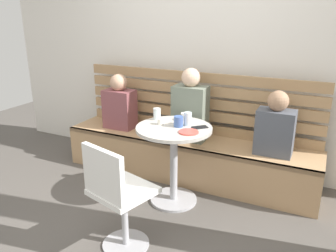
{
  "coord_description": "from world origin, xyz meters",
  "views": [
    {
      "loc": [
        1.28,
        -1.89,
        1.71
      ],
      "look_at": [
        0.05,
        0.66,
        0.75
      ],
      "focal_mm": 36.32,
      "sensor_mm": 36.0,
      "label": 1
    }
  ],
  "objects": [
    {
      "name": "cup_espresso_small",
      "position": [
        -0.05,
        0.7,
        0.77
      ],
      "size": [
        0.06,
        0.06,
        0.05
      ],
      "primitive_type": "cylinder",
      "color": "silver",
      "rests_on": "cafe_table"
    },
    {
      "name": "booth_bench",
      "position": [
        0.0,
        1.2,
        0.22
      ],
      "size": [
        2.7,
        0.52,
        0.44
      ],
      "color": "tan",
      "rests_on": "ground"
    },
    {
      "name": "cafe_table",
      "position": [
        0.09,
        0.69,
        0.52
      ],
      "size": [
        0.68,
        0.68,
        0.74
      ],
      "color": "#ADADB2",
      "rests_on": "ground"
    },
    {
      "name": "white_chair",
      "position": [
        0.02,
        -0.12,
        0.46
      ],
      "size": [
        0.49,
        0.49,
        0.85
      ],
      "color": "#ADADB2",
      "rests_on": "ground"
    },
    {
      "name": "plate_small",
      "position": [
        0.27,
        0.61,
        0.75
      ],
      "size": [
        0.17,
        0.17,
        0.01
      ],
      "primitive_type": "cylinder",
      "color": "#DB4C42",
      "rests_on": "cafe_table"
    },
    {
      "name": "cup_glass_tall",
      "position": [
        0.18,
        0.78,
        0.8
      ],
      "size": [
        0.07,
        0.07,
        0.12
      ],
      "primitive_type": "cylinder",
      "color": "silver",
      "rests_on": "cafe_table"
    },
    {
      "name": "person_child_middle",
      "position": [
        0.89,
        1.19,
        0.7
      ],
      "size": [
        0.34,
        0.22,
        0.6
      ],
      "color": "#4C515B",
      "rests_on": "booth_bench"
    },
    {
      "name": "back_wall",
      "position": [
        0.0,
        1.64,
        1.45
      ],
      "size": [
        5.2,
        0.1,
        2.9
      ],
      "primitive_type": "cube",
      "color": "silver",
      "rests_on": "ground"
    },
    {
      "name": "phone_on_table",
      "position": [
        0.3,
        0.76,
        0.74
      ],
      "size": [
        0.15,
        0.15,
        0.01
      ],
      "primitive_type": "cube",
      "rotation": [
        0.0,
        0.0,
        2.35
      ],
      "color": "black",
      "rests_on": "cafe_table"
    },
    {
      "name": "person_child_left",
      "position": [
        -0.83,
        1.21,
        0.71
      ],
      "size": [
        0.34,
        0.22,
        0.62
      ],
      "color": "brown",
      "rests_on": "booth_bench"
    },
    {
      "name": "person_adult",
      "position": [
        0.04,
        1.2,
        0.77
      ],
      "size": [
        0.34,
        0.22,
        0.74
      ],
      "color": "slate",
      "rests_on": "booth_bench"
    },
    {
      "name": "cup_mug_blue",
      "position": [
        0.12,
        0.71,
        0.79
      ],
      "size": [
        0.08,
        0.08,
        0.09
      ],
      "primitive_type": "cylinder",
      "color": "#3D5B9E",
      "rests_on": "cafe_table"
    },
    {
      "name": "ground",
      "position": [
        0.0,
        0.0,
        0.0
      ],
      "size": [
        8.0,
        8.0,
        0.0
      ],
      "primitive_type": "plane",
      "color": "#514C47"
    },
    {
      "name": "cup_ceramic_white",
      "position": [
        0.1,
        0.91,
        0.78
      ],
      "size": [
        0.08,
        0.08,
        0.07
      ],
      "primitive_type": "cylinder",
      "color": "white",
      "rests_on": "cafe_table"
    },
    {
      "name": "booth_backrest",
      "position": [
        0.0,
        1.44,
        0.78
      ],
      "size": [
        2.65,
        0.04,
        0.66
      ],
      "color": "#A68157",
      "rests_on": "booth_bench"
    },
    {
      "name": "cup_water_clear",
      "position": [
        -0.14,
        0.81,
        0.8
      ],
      "size": [
        0.07,
        0.07,
        0.11
      ],
      "primitive_type": "cylinder",
      "color": "white",
      "rests_on": "cafe_table"
    }
  ]
}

